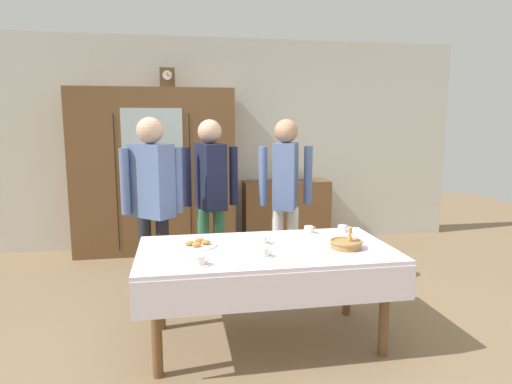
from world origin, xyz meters
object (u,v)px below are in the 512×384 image
object	(u,v)px
tea_cup_near_left	(263,241)
person_behind_table_left	(211,189)
tea_cup_far_right	(343,230)
spoon_back_edge	(236,255)
bookshelf_low	(286,213)
person_beside_shelf	(286,188)
tea_cup_near_right	(200,261)
tea_cup_center	(309,230)
dining_table	(266,261)
bread_basket	(346,244)
wall_cabinet	(154,172)
pastry_plate	(198,244)
book_stack	(287,179)
spoon_mid_left	(303,238)
person_by_cabinet	(152,194)
mantel_clock	(167,78)
tea_cup_front_edge	(264,253)

from	to	relation	value
tea_cup_near_left	person_behind_table_left	distance (m)	1.07
tea_cup_far_right	spoon_back_edge	world-z (taller)	tea_cup_far_right
bookshelf_low	person_beside_shelf	xyz separation A→B (m)	(-0.42, -1.62, 0.59)
tea_cup_near_right	person_behind_table_left	world-z (taller)	person_behind_table_left
tea_cup_near_left	tea_cup_center	size ratio (longest dim) A/B	1.00
person_behind_table_left	tea_cup_far_right	bearing A→B (deg)	-36.38
dining_table	tea_cup_center	xyz separation A→B (m)	(0.43, 0.38, 0.12)
bread_basket	wall_cabinet	bearing A→B (deg)	118.86
pastry_plate	person_beside_shelf	bearing A→B (deg)	44.56
tea_cup_near_left	tea_cup_center	world-z (taller)	same
bookshelf_low	book_stack	xyz separation A→B (m)	(-0.00, 0.00, 0.46)
book_stack	pastry_plate	xyz separation A→B (m)	(-1.29, -2.48, -0.15)
bread_basket	spoon_mid_left	size ratio (longest dim) A/B	2.02
wall_cabinet	person_by_cabinet	xyz separation A→B (m)	(0.06, -1.80, 0.00)
book_stack	person_behind_table_left	xyz separation A→B (m)	(-1.12, -1.52, 0.12)
mantel_clock	pastry_plate	size ratio (longest dim) A/B	0.86
bookshelf_low	tea_cup_front_edge	world-z (taller)	bookshelf_low
dining_table	bread_basket	xyz separation A→B (m)	(0.57, -0.08, 0.13)
person_by_cabinet	tea_cup_near_right	bearing A→B (deg)	-72.46
tea_cup_near_right	tea_cup_far_right	size ratio (longest dim) A/B	1.00
wall_cabinet	book_stack	world-z (taller)	wall_cabinet
wall_cabinet	tea_cup_near_left	size ratio (longest dim) A/B	15.69
tea_cup_near_left	person_beside_shelf	distance (m)	1.01
mantel_clock	pastry_plate	distance (m)	2.82
tea_cup_front_edge	tea_cup_far_right	distance (m)	0.94
pastry_plate	tea_cup_front_edge	bearing A→B (deg)	-38.38
pastry_plate	person_behind_table_left	bearing A→B (deg)	79.85
spoon_back_edge	tea_cup_front_edge	bearing A→B (deg)	-20.66
pastry_plate	dining_table	bearing A→B (deg)	-17.90
bookshelf_low	book_stack	size ratio (longest dim) A/B	6.30
tea_cup_front_edge	bread_basket	xyz separation A→B (m)	(0.63, 0.10, 0.01)
person_beside_shelf	person_behind_table_left	xyz separation A→B (m)	(-0.71, 0.10, -0.00)
dining_table	tea_cup_near_right	distance (m)	0.59
wall_cabinet	person_beside_shelf	xyz separation A→B (m)	(1.29, -1.57, -0.01)
wall_cabinet	tea_cup_front_edge	size ratio (longest dim) A/B	15.69
book_stack	tea_cup_near_left	bearing A→B (deg)	-107.90
tea_cup_front_edge	tea_cup_near_right	world-z (taller)	same
book_stack	bread_basket	world-z (taller)	book_stack
dining_table	wall_cabinet	world-z (taller)	wall_cabinet
bookshelf_low	person_beside_shelf	bearing A→B (deg)	-104.39
dining_table	person_by_cabinet	bearing A→B (deg)	136.67
dining_table	tea_cup_far_right	bearing A→B (deg)	26.63
tea_cup_near_left	bookshelf_low	bearing A→B (deg)	72.10
bread_basket	person_beside_shelf	bearing A→B (deg)	99.40
dining_table	spoon_mid_left	xyz separation A→B (m)	(0.34, 0.24, 0.10)
book_stack	pastry_plate	size ratio (longest dim) A/B	0.65
tea_cup_near_left	person_beside_shelf	xyz separation A→B (m)	(0.39, 0.89, 0.26)
bookshelf_low	tea_cup_far_right	size ratio (longest dim) A/B	8.81
tea_cup_front_edge	tea_cup_center	size ratio (longest dim) A/B	1.00
pastry_plate	spoon_back_edge	distance (m)	0.37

